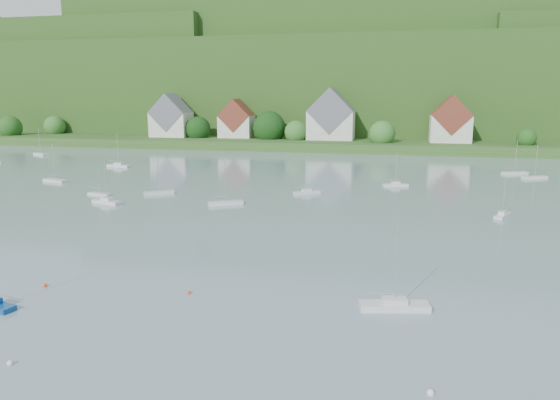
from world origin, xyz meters
The scene contains 12 objects.
far_shore_strip centered at (0.00, 200.00, 1.50)m, with size 600.00×60.00×3.00m, color #2B501E.
forested_ridge centered at (0.39, 268.57, 22.89)m, with size 620.00×181.22×69.89m.
village_building_0 centered at (-55.00, 187.00, 9.51)m, with size 14.00×10.40×16.00m.
village_building_1 centered at (-30.00, 189.00, 8.75)m, with size 12.00×9.36×14.00m.
village_building_2 centered at (5.00, 188.00, 10.27)m, with size 16.00×11.44×18.00m.
village_building_3 centered at (45.00, 186.00, 9.43)m, with size 13.00×10.40×15.50m.
near_sailboat_3 centered at (27.99, 49.15, 0.44)m, with size 6.32×2.86×8.24m.
mooring_buoy_1 centered at (1.66, 33.56, 0.00)m, with size 0.43×0.43×0.43m, color white.
mooring_buoy_2 centered at (8.82, 48.72, 0.00)m, with size 0.37×0.37×0.37m, color #FA5010.
mooring_buoy_3 centered at (-5.80, 47.30, 0.00)m, with size 0.43×0.43×0.43m, color #FA5010.
mooring_buoy_4 centered at (30.32, 36.14, 0.00)m, with size 0.49×0.49×0.49m, color white.
far_sailboat_cluster centered at (4.94, 116.54, 0.37)m, with size 206.87×65.33×8.71m.
Camera 1 is at (27.46, 5.26, 18.67)m, focal length 33.13 mm.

